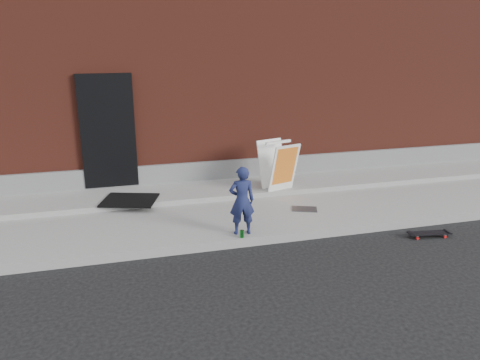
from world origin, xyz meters
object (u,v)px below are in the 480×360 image
object	(u,v)px
child	(242,201)
skateboard	(429,233)
soda_can	(242,234)
pizza_sign	(278,165)

from	to	relation	value
child	skateboard	size ratio (longest dim) A/B	1.56
soda_can	child	bearing A→B (deg)	75.31
soda_can	pizza_sign	bearing A→B (deg)	56.35
skateboard	pizza_sign	world-z (taller)	pizza_sign
soda_can	skateboard	bearing A→B (deg)	-8.55
child	skateboard	world-z (taller)	child
child	pizza_sign	bearing A→B (deg)	-119.91
skateboard	child	bearing A→B (deg)	168.40
pizza_sign	child	bearing A→B (deg)	-125.10
skateboard	soda_can	distance (m)	3.14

